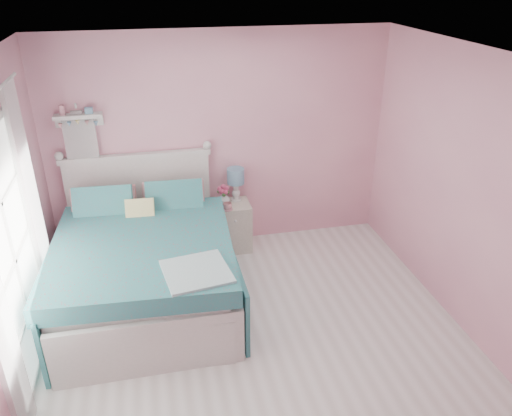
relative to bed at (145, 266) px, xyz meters
name	(u,v)px	position (x,y,z in m)	size (l,w,h in m)	color
floor	(264,361)	(0.99, -1.15, -0.42)	(4.50, 4.50, 0.00)	silver
room_shell	(265,203)	(0.99, -1.15, 1.16)	(4.50, 4.50, 4.50)	#CD829A
bed	(145,266)	(0.00, 0.00, 0.00)	(1.83, 2.24, 1.27)	silver
nightstand	(233,226)	(1.07, 0.87, -0.11)	(0.42, 0.42, 0.61)	beige
table_lamp	(236,178)	(1.13, 0.96, 0.48)	(0.21, 0.21, 0.41)	white
vase	(224,198)	(0.97, 0.88, 0.27)	(0.15, 0.15, 0.16)	silver
teacup	(227,206)	(0.99, 0.73, 0.23)	(0.11, 0.11, 0.08)	#CD8A8D
roses	(223,190)	(0.97, 0.87, 0.39)	(0.14, 0.11, 0.12)	#C3426D
wall_shelf	(78,117)	(-0.55, 1.04, 1.31)	(0.50, 0.15, 0.25)	silver
hanging_dress	(82,147)	(-0.56, 1.03, 0.98)	(0.34, 0.03, 0.72)	white
french_door	(14,262)	(-0.98, -0.75, 0.66)	(0.04, 1.32, 2.16)	silver
curtain_far	(34,209)	(-0.93, -0.01, 0.76)	(0.04, 0.40, 2.32)	white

